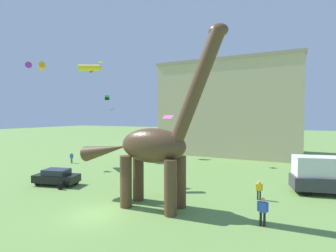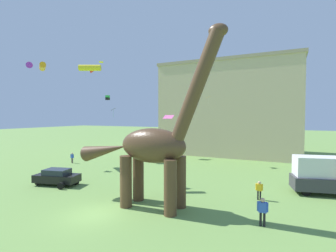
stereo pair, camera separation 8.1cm
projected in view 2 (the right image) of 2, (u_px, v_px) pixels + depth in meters
The scene contains 16 objects.
ground_plane at pixel (95, 214), 16.95m from camera, with size 240.00×240.00×0.00m, color #6B9347.
dinosaur_sculpture at pixel (152, 146), 18.16m from camera, with size 11.99×2.54×12.53m.
parked_sedan_left at pixel (57, 177), 24.13m from camera, with size 4.51×2.78×1.55m.
parked_box_truck at pixel (327, 175), 21.12m from camera, with size 5.93×3.32×3.20m.
person_far_spectator at pixel (263, 209), 15.07m from camera, with size 0.65×0.29×1.74m.
person_strolling_adult at pixel (259, 189), 19.80m from camera, with size 0.57×0.25×1.51m.
person_vendor_side at pixel (72, 157), 35.26m from camera, with size 0.56×0.25×1.50m.
kite_near_high at pixel (40, 66), 34.68m from camera, with size 2.93×3.06×0.86m.
kite_mid_right at pixel (85, 68), 39.36m from camera, with size 1.39×1.63×1.81m.
kite_mid_center at pixel (101, 62), 45.04m from camera, with size 0.89×0.82×0.18m.
kite_mid_left at pixel (91, 68), 25.39m from camera, with size 2.21×2.24×0.64m.
kite_drifting at pixel (113, 109), 39.41m from camera, with size 1.28×1.36×1.48m.
kite_apex at pixel (168, 117), 40.03m from camera, with size 1.68×1.18×0.58m.
kite_trailing at pixel (208, 97), 34.66m from camera, with size 0.90×0.96×0.99m.
kite_near_low at pixel (108, 98), 31.65m from camera, with size 0.43×0.43×0.59m.
background_building_block at pixel (231, 109), 45.00m from camera, with size 23.32×13.35×15.93m.
Camera 2 is at (11.76, -12.84, 6.68)m, focal length 26.66 mm.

